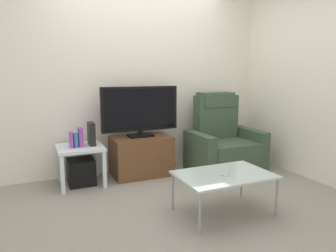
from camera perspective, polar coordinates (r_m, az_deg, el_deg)
ground_plane at (r=3.58m, az=0.95°, el=-12.56°), size 6.40×6.40×0.00m
wall_back at (r=4.36m, az=-5.33°, el=8.94°), size 6.40×0.06×2.60m
wall_side at (r=4.44m, az=23.81°, el=8.18°), size 0.06×4.48×2.60m
tv_stand at (r=4.19m, az=-4.93°, el=-5.48°), size 0.77×0.50×0.52m
television at (r=4.09m, az=-5.14°, el=2.89°), size 1.04×0.20×0.66m
recliner_armchair at (r=4.46m, az=10.06°, el=-3.18°), size 0.98×0.78×1.08m
side_table at (r=3.93m, az=-15.86°, el=-4.68°), size 0.54×0.54×0.48m
subwoofer_box at (r=4.00m, az=-15.69°, el=-8.10°), size 0.32×0.32×0.32m
book_leftmost at (r=3.86m, az=-17.40°, el=-2.42°), size 0.03×0.14×0.19m
book_middle at (r=3.87m, az=-16.63°, el=-2.51°), size 0.04×0.10×0.17m
book_rightmost at (r=3.87m, az=-15.79°, el=-1.98°), size 0.05×0.13×0.23m
game_console at (r=3.92m, az=-13.93°, el=-1.39°), size 0.07×0.20×0.28m
coffee_table at (r=3.07m, az=10.28°, el=-9.08°), size 0.90×0.60×0.40m
cell_phone at (r=3.05m, az=10.41°, el=-8.59°), size 0.15×0.16×0.01m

